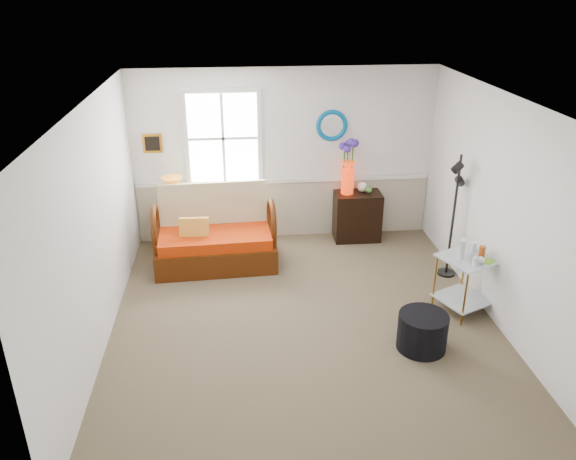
{
  "coord_description": "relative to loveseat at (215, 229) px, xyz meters",
  "views": [
    {
      "loc": [
        -0.75,
        -5.58,
        3.74
      ],
      "look_at": [
        -0.17,
        0.29,
        1.08
      ],
      "focal_mm": 35.0,
      "sensor_mm": 36.0,
      "label": 1
    }
  ],
  "objects": [
    {
      "name": "wainscot",
      "position": [
        1.06,
        0.87,
        -0.09
      ],
      "size": [
        4.46,
        0.02,
        0.9
      ],
      "primitive_type": "cube",
      "color": "#ADA18B",
      "rests_on": "walls"
    },
    {
      "name": "loveseat",
      "position": [
        0.0,
        0.0,
        0.0
      ],
      "size": [
        1.7,
        1.02,
        1.09
      ],
      "primitive_type": null,
      "rotation": [
        0.0,
        0.0,
        0.05
      ],
      "color": "#4E2006",
      "rests_on": "floor"
    },
    {
      "name": "chair_rail",
      "position": [
        1.06,
        0.86,
        0.38
      ],
      "size": [
        4.46,
        0.04,
        0.06
      ],
      "primitive_type": "cube",
      "color": "silver",
      "rests_on": "walls"
    },
    {
      "name": "side_table",
      "position": [
        3.01,
        -1.54,
        -0.18
      ],
      "size": [
        0.76,
        0.76,
        0.73
      ],
      "primitive_type": null,
      "rotation": [
        0.0,
        0.0,
        0.43
      ],
      "color": "#A47527",
      "rests_on": "floor"
    },
    {
      "name": "cabinet",
      "position": [
        2.16,
        0.65,
        -0.17
      ],
      "size": [
        0.71,
        0.46,
        0.75
      ],
      "primitive_type": null,
      "rotation": [
        0.0,
        0.0,
        -0.01
      ],
      "color": "black",
      "rests_on": "floor"
    },
    {
      "name": "throw_pillow",
      "position": [
        -0.27,
        -0.11,
        0.01
      ],
      "size": [
        0.4,
        0.12,
        0.4
      ],
      "primitive_type": null,
      "rotation": [
        0.0,
        0.0,
        -0.04
      ],
      "color": "orange",
      "rests_on": "loveseat"
    },
    {
      "name": "flower_vase",
      "position": [
        1.99,
        0.66,
        0.62
      ],
      "size": [
        0.25,
        0.25,
        0.82
      ],
      "primitive_type": null,
      "rotation": [
        0.0,
        0.0,
        -0.05
      ],
      "color": "red",
      "rests_on": "cabinet"
    },
    {
      "name": "lamp_stand",
      "position": [
        -0.58,
        0.62,
        -0.26
      ],
      "size": [
        0.41,
        0.41,
        0.56
      ],
      "primitive_type": null,
      "rotation": [
        0.0,
        0.0,
        0.35
      ],
      "color": "black",
      "rests_on": "floor"
    },
    {
      "name": "potted_plant",
      "position": [
        -0.45,
        0.63,
        0.16
      ],
      "size": [
        0.48,
        0.49,
        0.28
      ],
      "primitive_type": "imported",
      "rotation": [
        0.0,
        0.0,
        0.64
      ],
      "color": "#457F31",
      "rests_on": "lamp_stand"
    },
    {
      "name": "mirror",
      "position": [
        1.76,
        0.87,
        1.21
      ],
      "size": [
        0.47,
        0.07,
        0.47
      ],
      "primitive_type": "torus",
      "rotation": [
        1.57,
        0.0,
        0.0
      ],
      "color": "#047ABA",
      "rests_on": "walls"
    },
    {
      "name": "picture",
      "position": [
        -0.86,
        0.87,
        1.01
      ],
      "size": [
        0.28,
        0.03,
        0.28
      ],
      "primitive_type": "cube",
      "color": "#BC7819",
      "rests_on": "walls"
    },
    {
      "name": "table_lamp",
      "position": [
        -0.6,
        0.58,
        0.3
      ],
      "size": [
        0.4,
        0.4,
        0.56
      ],
      "primitive_type": null,
      "rotation": [
        0.0,
        0.0,
        0.37
      ],
      "color": "orange",
      "rests_on": "lamp_stand"
    },
    {
      "name": "ceiling",
      "position": [
        1.06,
        -1.61,
        2.06
      ],
      "size": [
        4.5,
        5.0,
        0.01
      ],
      "primitive_type": "cube",
      "color": "white",
      "rests_on": "walls"
    },
    {
      "name": "floor_lamp",
      "position": [
        3.16,
        -0.62,
        0.31
      ],
      "size": [
        0.32,
        0.32,
        1.71
      ],
      "primitive_type": null,
      "rotation": [
        0.0,
        0.0,
        0.37
      ],
      "color": "black",
      "rests_on": "floor"
    },
    {
      "name": "window",
      "position": [
        0.16,
        0.86,
        1.06
      ],
      "size": [
        1.14,
        0.06,
        1.44
      ],
      "primitive_type": null,
      "color": "white",
      "rests_on": "walls"
    },
    {
      "name": "ottoman",
      "position": [
        2.28,
        -2.23,
        -0.33
      ],
      "size": [
        0.56,
        0.56,
        0.42
      ],
      "primitive_type": "cylinder",
      "rotation": [
        0.0,
        0.0,
        -0.03
      ],
      "color": "black",
      "rests_on": "floor"
    },
    {
      "name": "floor",
      "position": [
        1.06,
        -1.61,
        -0.54
      ],
      "size": [
        4.5,
        5.0,
        0.01
      ],
      "primitive_type": "cube",
      "color": "brown",
      "rests_on": "ground"
    },
    {
      "name": "walls",
      "position": [
        1.06,
        -1.61,
        0.76
      ],
      "size": [
        4.51,
        5.01,
        2.6
      ],
      "color": "silver",
      "rests_on": "floor"
    },
    {
      "name": "tabletop_items",
      "position": [
        3.06,
        -1.57,
        0.3
      ],
      "size": [
        0.57,
        0.57,
        0.24
      ],
      "primitive_type": null,
      "rotation": [
        0.0,
        0.0,
        0.7
      ],
      "color": "silver",
      "rests_on": "side_table"
    }
  ]
}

